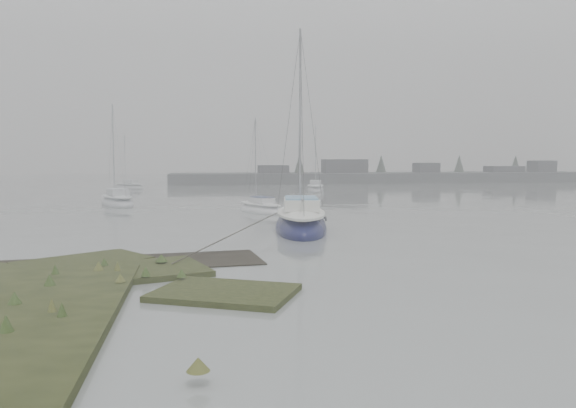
{
  "coord_description": "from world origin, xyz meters",
  "views": [
    {
      "loc": [
        -0.15,
        -14.9,
        3.59
      ],
      "look_at": [
        3.24,
        6.21,
        1.8
      ],
      "focal_mm": 35.0,
      "sensor_mm": 36.0,
      "label": 1
    }
  ],
  "objects": [
    {
      "name": "sailboat_far_b",
      "position": [
        12.03,
        42.72,
        0.24
      ],
      "size": [
        2.88,
        5.65,
        7.61
      ],
      "rotation": [
        0.0,
        0.0,
        -0.21
      ],
      "color": "#B5B9C0",
      "rests_on": "ground"
    },
    {
      "name": "sailboat_white",
      "position": [
        3.86,
        21.32,
        0.21
      ],
      "size": [
        3.4,
        4.93,
        6.65
      ],
      "rotation": [
        0.0,
        0.0,
        0.44
      ],
      "color": "white",
      "rests_on": "ground"
    },
    {
      "name": "far_shoreline",
      "position": [
        26.84,
        61.9,
        0.85
      ],
      "size": [
        60.0,
        8.0,
        4.15
      ],
      "color": "#4C4F51",
      "rests_on": "ground"
    },
    {
      "name": "sailboat_far_c",
      "position": [
        -7.89,
        50.78,
        0.2
      ],
      "size": [
        4.44,
        4.32,
        6.59
      ],
      "rotation": [
        0.0,
        0.0,
        0.81
      ],
      "color": "#AFB3BA",
      "rests_on": "ground"
    },
    {
      "name": "sailboat_main",
      "position": [
        4.8,
        11.98,
        0.33
      ],
      "size": [
        3.55,
        7.88,
        10.73
      ],
      "rotation": [
        0.0,
        0.0,
        -0.14
      ],
      "color": "#0E103C",
      "rests_on": "ground"
    },
    {
      "name": "ground",
      "position": [
        0.0,
        30.0,
        0.0
      ],
      "size": [
        160.0,
        160.0,
        0.0
      ],
      "primitive_type": "plane",
      "color": "slate",
      "rests_on": "ground"
    },
    {
      "name": "sailboat_far_a",
      "position": [
        -6.13,
        28.29,
        0.25
      ],
      "size": [
        3.84,
        6.06,
        8.13
      ],
      "rotation": [
        0.0,
        0.0,
        0.37
      ],
      "color": "#ACB1B7",
      "rests_on": "ground"
    }
  ]
}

